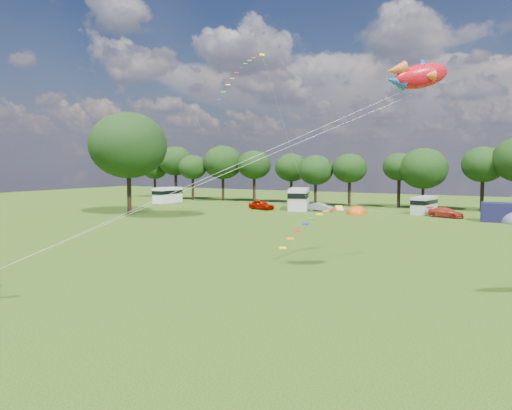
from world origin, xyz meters
The scene contains 14 objects.
ground_plane centered at (0.00, 0.00, 0.00)m, with size 180.00×180.00×0.00m, color black.
tree_line centered at (5.30, 54.99, 6.35)m, with size 102.98×10.98×10.27m.
big_tree centered at (-30.00, 28.00, 9.02)m, with size 10.00×10.00×13.28m.
car_a centered at (-18.50, 42.87, 0.69)m, with size 1.63×4.14×1.38m, color #A50D00.
car_b centered at (-10.12, 44.75, 0.59)m, with size 1.25×3.35×1.18m, color gray.
car_c centered at (6.52, 44.73, 0.63)m, with size 1.75×4.17×1.25m, color #B7311F.
campervan_a centered at (-38.34, 46.00, 1.40)m, with size 2.42×5.38×2.60m.
campervan_b centered at (-13.69, 45.36, 1.66)m, with size 4.65×6.85×3.10m.
campervan_c centered at (3.34, 47.86, 1.25)m, with size 2.78×5.01×2.32m.
tent_orange centered at (-4.40, 43.38, 0.02)m, with size 2.77×3.04×2.17m.
awning_navy centered at (12.39, 43.01, 1.10)m, with size 3.51×2.85×2.19m, color #161538.
fish_kite centered at (10.68, 4.77, 10.95)m, with size 3.15×2.67×1.76m.
streamer_kite_a centered at (-12.98, 28.61, 17.27)m, with size 3.32×5.52×5.75m.
streamer_kite_c centered at (2.41, 12.71, 2.70)m, with size 3.11×4.89×2.77m.
Camera 1 is at (15.84, -20.46, 6.75)m, focal length 35.00 mm.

